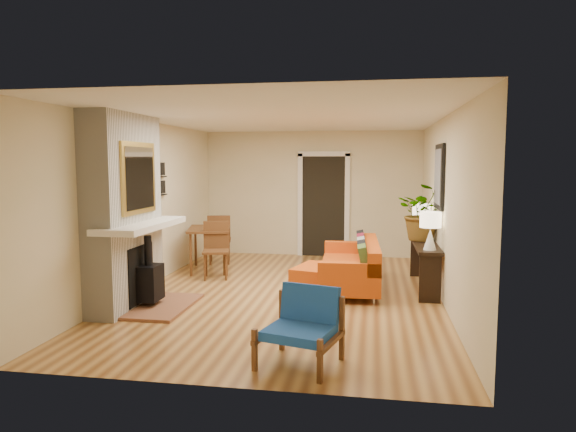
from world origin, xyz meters
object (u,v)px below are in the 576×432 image
object	(u,v)px
blue_chair	(303,322)
houseplant	(424,212)
sofa	(355,265)
console_table	(425,252)
ottoman	(324,278)
dining_table	(213,236)
lamp_far	(421,216)
lamp_near	(430,226)

from	to	relation	value
blue_chair	houseplant	xyz separation A→B (m)	(1.45, 3.43, 0.78)
sofa	console_table	world-z (taller)	sofa
blue_chair	console_table	world-z (taller)	blue_chair
blue_chair	sofa	bearing A→B (deg)	82.83
houseplant	blue_chair	bearing A→B (deg)	-112.92
ottoman	houseplant	distance (m)	1.93
houseplant	ottoman	bearing A→B (deg)	-152.40
ottoman	dining_table	distance (m)	2.56
lamp_far	houseplant	size ratio (longest dim) A/B	0.60
dining_table	console_table	bearing A→B (deg)	-11.71
lamp_far	dining_table	bearing A→B (deg)	179.32
console_table	lamp_near	world-z (taller)	lamp_near
houseplant	console_table	bearing A→B (deg)	-87.03
ottoman	houseplant	xyz separation A→B (m)	(1.49, 0.78, 0.94)
console_table	lamp_near	distance (m)	0.84
dining_table	houseplant	world-z (taller)	houseplant
blue_chair	lamp_far	distance (m)	4.26
blue_chair	houseplant	bearing A→B (deg)	67.08
blue_chair	houseplant	size ratio (longest dim) A/B	0.95
blue_chair	dining_table	bearing A→B (deg)	118.73
ottoman	sofa	bearing A→B (deg)	46.21
blue_chair	lamp_far	xyz separation A→B (m)	(1.46, 3.95, 0.66)
blue_chair	houseplant	distance (m)	3.80
blue_chair	lamp_near	distance (m)	3.01
blue_chair	houseplant	world-z (taller)	houseplant
ottoman	houseplant	bearing A→B (deg)	27.60
sofa	ottoman	world-z (taller)	sofa
lamp_near	houseplant	xyz separation A→B (m)	(-0.01, 0.88, 0.11)
lamp_far	houseplant	xyz separation A→B (m)	(-0.01, -0.52, 0.11)
sofa	lamp_far	xyz separation A→B (m)	(1.07, 0.85, 0.71)
sofa	blue_chair	world-z (taller)	sofa
console_table	lamp_far	world-z (taller)	lamp_far
sofa	houseplant	world-z (taller)	houseplant
console_table	houseplant	bearing A→B (deg)	92.97
dining_table	console_table	size ratio (longest dim) A/B	0.98
blue_chair	console_table	xyz separation A→B (m)	(1.46, 3.23, 0.18)
dining_table	houseplant	xyz separation A→B (m)	(3.64, -0.56, 0.55)
lamp_far	sofa	bearing A→B (deg)	-141.61
ottoman	lamp_far	world-z (taller)	lamp_far
lamp_near	sofa	bearing A→B (deg)	152.85
sofa	ottoman	bearing A→B (deg)	-133.79
console_table	blue_chair	bearing A→B (deg)	-114.28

